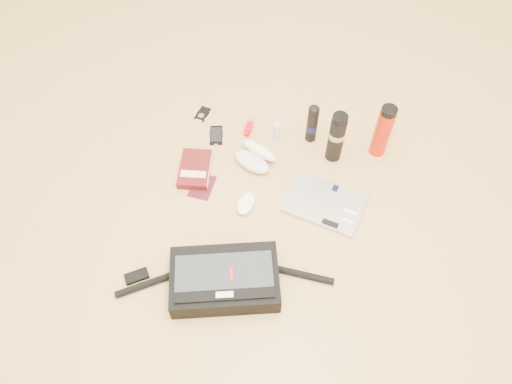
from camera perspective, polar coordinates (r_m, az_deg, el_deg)
ground at (r=2.07m, az=-0.15°, el=-2.98°), size 4.00×4.00×0.00m
messenger_bag at (r=1.89m, az=-3.66°, el=-9.95°), size 0.79×0.37×0.11m
laptop at (r=2.12m, az=7.83°, el=-1.27°), size 0.35×0.27×0.03m
book at (r=2.21m, az=-6.96°, el=2.61°), size 0.17×0.22×0.04m
passport at (r=2.17m, az=-6.18°, el=0.67°), size 0.09×0.13×0.01m
mouse at (r=2.09m, az=-1.17°, el=-1.33°), size 0.08×0.12×0.04m
sunglasses_case at (r=2.21m, az=-0.06°, el=4.12°), size 0.22×0.21×0.10m
ipod at (r=2.43m, az=-6.11°, el=8.88°), size 0.08×0.09×0.01m
phone at (r=2.33m, az=-4.57°, el=6.49°), size 0.11×0.12×0.01m
inhaler at (r=2.35m, az=-0.81°, el=7.43°), size 0.03×0.10×0.03m
spray_bottle at (r=2.28m, az=2.42°, el=6.94°), size 0.04×0.04×0.11m
aerosol_can at (r=2.26m, az=6.45°, el=7.79°), size 0.06×0.06×0.21m
thermos_black at (r=2.18m, az=9.17°, el=6.22°), size 0.07×0.07×0.27m
thermos_red at (r=2.24m, az=14.29°, el=6.76°), size 0.08×0.08×0.28m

